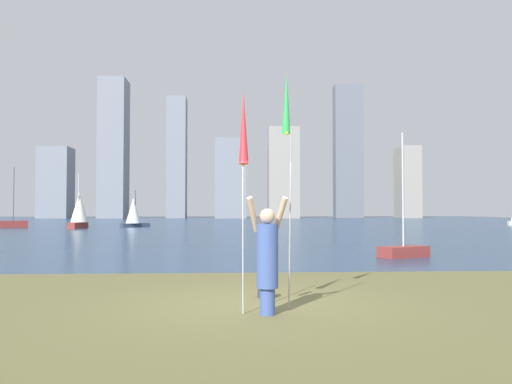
# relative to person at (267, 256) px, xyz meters

# --- Properties ---
(ground) EXTENTS (120.00, 138.00, 0.12)m
(ground) POSITION_rel_person_xyz_m (-0.15, 51.89, -1.01)
(ground) COLOR brown
(person) EXTENTS (0.71, 0.52, 1.94)m
(person) POSITION_rel_person_xyz_m (0.00, 0.00, 0.00)
(person) COLOR #3F59A5
(person) RESTS_ON ground
(kite_flag_left) EXTENTS (0.16, 0.56, 3.68)m
(kite_flag_left) POSITION_rel_person_xyz_m (-0.40, -0.09, 2.03)
(kite_flag_left) COLOR #B2B2B7
(kite_flag_left) RESTS_ON ground
(kite_flag_right) EXTENTS (0.16, 0.88, 4.15)m
(kite_flag_right) POSITION_rel_person_xyz_m (0.40, 0.66, 2.54)
(kite_flag_right) COLOR #B2B2B7
(kite_flag_right) RESTS_ON ground
(bag) EXTENTS (0.30, 0.21, 0.25)m
(bag) POSITION_rel_person_xyz_m (0.09, 1.67, -0.83)
(bag) COLOR #33384C
(bag) RESTS_ON ground
(sailboat_0) EXTENTS (1.73, 3.16, 5.04)m
(sailboat_0) POSITION_rel_person_xyz_m (-14.26, 39.76, 0.73)
(sailboat_0) COLOR maroon
(sailboat_0) RESTS_ON ground
(sailboat_1) EXTENTS (2.02, 1.53, 4.52)m
(sailboat_1) POSITION_rel_person_xyz_m (5.69, 9.92, -0.70)
(sailboat_1) COLOR maroon
(sailboat_1) RESTS_ON ground
(sailboat_3) EXTENTS (2.52, 1.71, 5.76)m
(sailboat_3) POSITION_rel_person_xyz_m (-20.88, 41.58, -0.54)
(sailboat_3) COLOR maroon
(sailboat_3) RESTS_ON ground
(sailboat_7) EXTENTS (2.82, 2.23, 3.68)m
(sailboat_7) POSITION_rel_person_xyz_m (-9.97, 43.35, 0.49)
(sailboat_7) COLOR #333D51
(sailboat_7) RESTS_ON ground
(skyline_tower_0) EXTENTS (5.90, 5.59, 13.98)m
(skyline_tower_0) POSITION_rel_person_xyz_m (-34.56, 95.43, 6.04)
(skyline_tower_0) COLOR gray
(skyline_tower_0) RESTS_ON ground
(skyline_tower_1) EXTENTS (5.09, 6.24, 27.36)m
(skyline_tower_1) POSITION_rel_person_xyz_m (-23.10, 94.28, 12.73)
(skyline_tower_1) COLOR gray
(skyline_tower_1) RESTS_ON ground
(skyline_tower_2) EXTENTS (3.80, 4.83, 24.33)m
(skyline_tower_2) POSITION_rel_person_xyz_m (-10.93, 96.45, 11.21)
(skyline_tower_2) COLOR gray
(skyline_tower_2) RESTS_ON ground
(skyline_tower_3) EXTENTS (6.07, 7.02, 15.55)m
(skyline_tower_3) POSITION_rel_person_xyz_m (-0.10, 93.94, 6.82)
(skyline_tower_3) COLOR gray
(skyline_tower_3) RESTS_ON ground
(skyline_tower_4) EXTENTS (6.01, 4.23, 17.91)m
(skyline_tower_4) POSITION_rel_person_xyz_m (10.31, 92.93, 8.00)
(skyline_tower_4) COLOR gray
(skyline_tower_4) RESTS_ON ground
(skyline_tower_5) EXTENTS (5.81, 3.15, 27.54)m
(skyline_tower_5) POSITION_rel_person_xyz_m (24.34, 97.51, 12.82)
(skyline_tower_5) COLOR slate
(skyline_tower_5) RESTS_ON ground
(skyline_tower_6) EXTENTS (3.71, 6.57, 14.61)m
(skyline_tower_6) POSITION_rel_person_xyz_m (36.42, 96.21, 6.35)
(skyline_tower_6) COLOR gray
(skyline_tower_6) RESTS_ON ground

